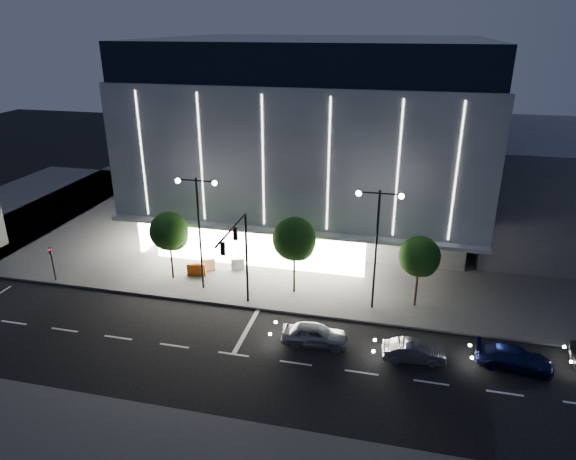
% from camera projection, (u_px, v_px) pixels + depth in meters
% --- Properties ---
extents(ground, '(160.00, 160.00, 0.00)m').
position_uv_depth(ground, '(212.00, 337.00, 33.88)').
color(ground, black).
rests_on(ground, ground).
extents(sidewalk_museum, '(70.00, 40.00, 0.15)m').
position_uv_depth(sidewalk_museum, '(338.00, 217.00, 54.45)').
color(sidewalk_museum, '#474747').
rests_on(sidewalk_museum, ground).
extents(museum, '(30.00, 25.80, 18.00)m').
position_uv_depth(museum, '(318.00, 133.00, 49.90)').
color(museum, '#4C4C51').
rests_on(museum, ground).
extents(annex_building, '(16.00, 20.00, 10.00)m').
position_uv_depth(annex_building, '(562.00, 186.00, 48.17)').
color(annex_building, '#4C4C51').
rests_on(annex_building, ground).
extents(traffic_mast, '(0.33, 5.89, 7.07)m').
position_uv_depth(traffic_mast, '(240.00, 249.00, 34.79)').
color(traffic_mast, black).
rests_on(traffic_mast, ground).
extents(street_lamp_west, '(3.16, 0.36, 9.00)m').
position_uv_depth(street_lamp_west, '(199.00, 218.00, 37.69)').
color(street_lamp_west, black).
rests_on(street_lamp_west, ground).
extents(street_lamp_east, '(3.16, 0.36, 9.00)m').
position_uv_depth(street_lamp_east, '(377.00, 233.00, 34.95)').
color(street_lamp_east, black).
rests_on(street_lamp_east, ground).
extents(ped_signal_far, '(0.22, 0.24, 3.00)m').
position_uv_depth(ped_signal_far, '(52.00, 260.00, 40.40)').
color(ped_signal_far, black).
rests_on(ped_signal_far, ground).
extents(tree_left, '(3.02, 3.02, 5.72)m').
position_uv_depth(tree_left, '(170.00, 233.00, 39.96)').
color(tree_left, black).
rests_on(tree_left, ground).
extents(tree_mid, '(3.25, 3.25, 6.15)m').
position_uv_depth(tree_mid, '(295.00, 241.00, 37.74)').
color(tree_mid, black).
rests_on(tree_mid, ground).
extents(tree_right, '(2.91, 2.91, 5.51)m').
position_uv_depth(tree_right, '(420.00, 259.00, 36.01)').
color(tree_right, black).
rests_on(tree_right, ground).
extents(car_lead, '(4.35, 2.04, 1.44)m').
position_uv_depth(car_lead, '(314.00, 334.00, 32.88)').
color(car_lead, '#A0A2A8').
rests_on(car_lead, ground).
extents(car_second, '(3.91, 1.69, 1.25)m').
position_uv_depth(car_second, '(414.00, 351.00, 31.32)').
color(car_second, gray).
rests_on(car_second, ground).
extents(car_third, '(4.61, 2.22, 1.29)m').
position_uv_depth(car_third, '(514.00, 358.00, 30.70)').
color(car_third, '#151D4F').
rests_on(car_third, ground).
extents(barrier_a, '(1.10, 0.27, 1.00)m').
position_uv_depth(barrier_a, '(199.00, 270.00, 41.61)').
color(barrier_a, '#C7510B').
rests_on(barrier_a, sidewalk_museum).
extents(barrier_b, '(1.11, 0.64, 1.00)m').
position_uv_depth(barrier_b, '(209.00, 265.00, 42.49)').
color(barrier_b, white).
rests_on(barrier_b, sidewalk_museum).
extents(barrier_c, '(1.13, 0.43, 1.00)m').
position_uv_depth(barrier_c, '(194.00, 270.00, 41.59)').
color(barrier_c, '#CA480B').
rests_on(barrier_c, sidewalk_museum).
extents(barrier_d, '(1.11, 0.65, 1.00)m').
position_uv_depth(barrier_d, '(238.00, 264.00, 42.52)').
color(barrier_d, silver).
rests_on(barrier_d, sidewalk_museum).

